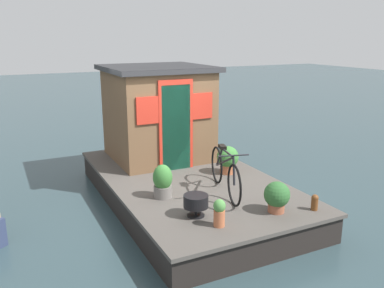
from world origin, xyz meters
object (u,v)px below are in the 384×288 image
at_px(houseboat_cabin, 158,112).
at_px(bicycle, 225,172).
at_px(potted_plant_thyme, 228,159).
at_px(potted_plant_sage, 219,212).
at_px(potted_plant_fern, 277,196).
at_px(mooring_bollard, 315,202).
at_px(charcoal_grill, 196,202).
at_px(potted_plant_mint, 163,181).

height_order(houseboat_cabin, bicycle, houseboat_cabin).
bearing_deg(potted_plant_thyme, houseboat_cabin, 26.62).
bearing_deg(potted_plant_sage, potted_plant_fern, -88.42).
distance_m(potted_plant_thyme, mooring_bollard, 2.12).
bearing_deg(mooring_bollard, charcoal_grill, 70.49).
bearing_deg(potted_plant_thyme, potted_plant_fern, 171.80).
bearing_deg(potted_plant_sage, charcoal_grill, 18.45).
relative_size(potted_plant_sage, charcoal_grill, 1.09).
distance_m(bicycle, potted_plant_mint, 1.06).
bearing_deg(houseboat_cabin, bicycle, -174.99).
relative_size(bicycle, mooring_bollard, 6.63).
bearing_deg(potted_plant_thyme, bicycle, 146.20).
xyz_separation_m(houseboat_cabin, mooring_bollard, (-3.69, -1.11, -0.87)).
bearing_deg(charcoal_grill, potted_plant_sage, -161.55).
relative_size(potted_plant_thyme, charcoal_grill, 1.45).
relative_size(bicycle, potted_plant_mint, 2.97).
bearing_deg(houseboat_cabin, potted_plant_thyme, -153.38).
distance_m(potted_plant_sage, mooring_bollard, 1.60).
bearing_deg(potted_plant_sage, mooring_bollard, -96.33).
relative_size(houseboat_cabin, potted_plant_mint, 3.79).
bearing_deg(mooring_bollard, bicycle, 36.22).
height_order(potted_plant_sage, mooring_bollard, potted_plant_sage).
height_order(potted_plant_fern, charcoal_grill, potted_plant_fern).
distance_m(potted_plant_fern, mooring_bollard, 0.62).
height_order(potted_plant_mint, potted_plant_sage, potted_plant_mint).
bearing_deg(houseboat_cabin, potted_plant_fern, -171.31).
distance_m(potted_plant_mint, charcoal_grill, 0.91).
height_order(potted_plant_thyme, potted_plant_sage, potted_plant_thyme).
bearing_deg(bicycle, potted_plant_fern, -162.61).
distance_m(potted_plant_sage, charcoal_grill, 0.46).
xyz_separation_m(houseboat_cabin, potted_plant_fern, (-3.49, -0.53, -0.75)).
xyz_separation_m(charcoal_grill, mooring_bollard, (-0.62, -1.74, -0.09)).
bearing_deg(potted_plant_mint, potted_plant_thyme, -70.27).
distance_m(houseboat_cabin, potted_plant_mint, 2.43).
xyz_separation_m(potted_plant_sage, mooring_bollard, (-0.18, -1.59, -0.07)).
bearing_deg(mooring_bollard, potted_plant_sage, 83.67).
distance_m(potted_plant_thyme, potted_plant_sage, 2.31).
xyz_separation_m(bicycle, potted_plant_mint, (0.30, 1.01, -0.10)).
bearing_deg(potted_plant_fern, charcoal_grill, 70.59).
xyz_separation_m(houseboat_cabin, potted_plant_mint, (-2.18, 0.80, -0.73)).
bearing_deg(potted_plant_sage, potted_plant_thyme, -34.05).
distance_m(potted_plant_fern, potted_plant_sage, 1.02).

